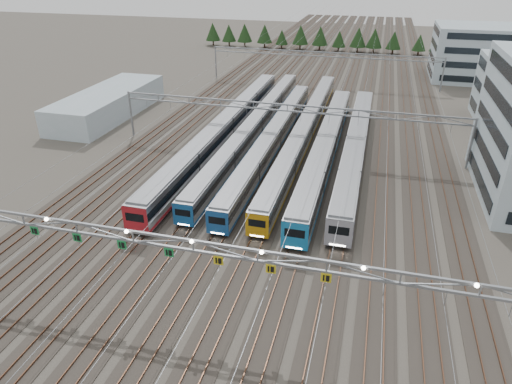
% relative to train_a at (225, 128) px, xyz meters
% --- Properties ---
extents(ground, '(400.00, 400.00, 0.00)m').
position_rel_train_a_xyz_m(ground, '(11.25, -41.88, -2.27)').
color(ground, '#47423A').
rests_on(ground, ground).
extents(track_bed, '(54.00, 260.00, 5.42)m').
position_rel_train_a_xyz_m(track_bed, '(11.25, 58.12, -0.78)').
color(track_bed, '#2D2823').
rests_on(track_bed, ground).
extents(train_a, '(3.09, 64.52, 4.03)m').
position_rel_train_a_xyz_m(train_a, '(0.00, 0.00, 0.00)').
color(train_a, black).
rests_on(train_a, ground).
extents(train_b, '(2.60, 65.64, 3.38)m').
position_rel_train_a_xyz_m(train_b, '(4.50, 3.57, -0.33)').
color(train_b, black).
rests_on(train_b, ground).
extents(train_c, '(2.72, 56.23, 3.54)m').
position_rel_train_a_xyz_m(train_c, '(9.00, -1.93, -0.25)').
color(train_c, black).
rests_on(train_c, ground).
extents(train_d, '(2.72, 65.64, 3.54)m').
position_rel_train_a_xyz_m(train_d, '(13.50, 3.38, -0.25)').
color(train_d, black).
rests_on(train_d, ground).
extents(train_e, '(3.02, 53.48, 3.94)m').
position_rel_train_a_xyz_m(train_e, '(18.00, -4.01, -0.05)').
color(train_e, black).
rests_on(train_e, ground).
extents(train_f, '(3.03, 52.35, 3.95)m').
position_rel_train_a_xyz_m(train_f, '(22.50, -2.85, -0.04)').
color(train_f, black).
rests_on(train_f, ground).
extents(gantry_near, '(56.36, 0.61, 8.08)m').
position_rel_train_a_xyz_m(gantry_near, '(11.20, -42.00, 4.82)').
color(gantry_near, gray).
rests_on(gantry_near, ground).
extents(gantry_mid, '(56.36, 0.36, 8.00)m').
position_rel_train_a_xyz_m(gantry_mid, '(11.25, -1.88, 4.12)').
color(gantry_mid, gray).
rests_on(gantry_mid, ground).
extents(gantry_far, '(56.36, 0.36, 8.00)m').
position_rel_train_a_xyz_m(gantry_far, '(11.25, 43.12, 4.12)').
color(gantry_far, gray).
rests_on(gantry_far, ground).
extents(depot_bldg_north, '(22.00, 18.00, 13.28)m').
position_rel_train_a_xyz_m(depot_bldg_north, '(48.76, 58.60, 4.37)').
color(depot_bldg_north, '#A4BDC4').
rests_on(depot_bldg_north, ground).
extents(west_shed, '(10.00, 30.00, 4.91)m').
position_rel_train_a_xyz_m(west_shed, '(-27.05, 7.37, 0.19)').
color(west_shed, '#A4BDC4').
rests_on(west_shed, ground).
extents(treeline, '(87.50, 5.60, 7.02)m').
position_rel_train_a_xyz_m(treeline, '(7.20, 87.46, 1.97)').
color(treeline, '#332114').
rests_on(treeline, ground).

